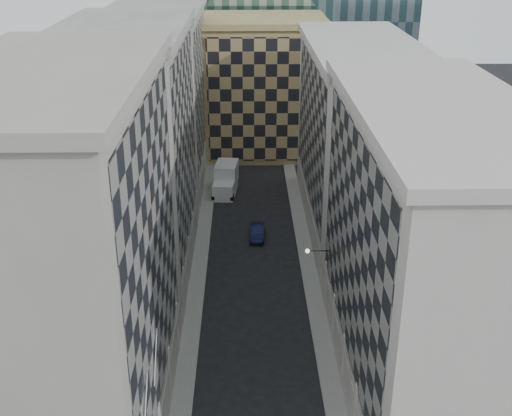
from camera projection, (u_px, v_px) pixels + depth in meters
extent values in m
cube|color=gray|center=(197.00, 280.00, 59.28)|extent=(1.50, 100.00, 0.15)
cube|color=gray|center=(311.00, 279.00, 59.47)|extent=(1.50, 100.00, 0.15)
cube|color=#9A968B|center=(70.00, 277.00, 37.18)|extent=(10.00, 22.00, 23.00)
cube|color=gray|center=(153.00, 253.00, 36.66)|extent=(0.25, 19.36, 18.00)
cube|color=#9A968B|center=(163.00, 410.00, 41.28)|extent=(0.45, 21.12, 3.20)
cube|color=#9A968B|center=(42.00, 73.00, 32.38)|extent=(10.80, 22.80, 0.70)
cylinder|color=#9A968B|center=(165.00, 375.00, 43.55)|extent=(0.90, 0.90, 4.40)
cylinder|color=#9A968B|center=(173.00, 328.00, 48.58)|extent=(0.90, 0.90, 4.40)
cube|color=gray|center=(131.00, 158.00, 57.50)|extent=(10.00, 22.00, 22.00)
cube|color=gray|center=(185.00, 142.00, 56.97)|extent=(0.25, 19.36, 17.00)
cube|color=gray|center=(189.00, 251.00, 61.39)|extent=(0.45, 21.12, 3.20)
cube|color=gray|center=(120.00, 28.00, 52.89)|extent=(10.80, 22.80, 0.70)
cylinder|color=gray|center=(179.00, 290.00, 53.60)|extent=(0.90, 0.90, 4.40)
cylinder|color=gray|center=(185.00, 259.00, 58.63)|extent=(0.90, 0.90, 4.40)
cylinder|color=gray|center=(189.00, 232.00, 63.66)|extent=(0.90, 0.90, 4.40)
cylinder|color=gray|center=(193.00, 210.00, 68.68)|extent=(0.90, 0.90, 4.40)
cube|color=#9A968B|center=(160.00, 102.00, 77.81)|extent=(10.00, 22.00, 21.00)
cube|color=gray|center=(200.00, 89.00, 77.28)|extent=(0.25, 19.36, 16.00)
cube|color=#9A968B|center=(202.00, 170.00, 81.50)|extent=(0.45, 21.12, 3.20)
cube|color=#9A968B|center=(154.00, 9.00, 73.41)|extent=(10.80, 22.80, 0.70)
cylinder|color=#9A968B|center=(197.00, 190.00, 73.71)|extent=(0.90, 0.90, 4.40)
cylinder|color=#9A968B|center=(200.00, 173.00, 78.74)|extent=(0.90, 0.90, 4.40)
cylinder|color=#9A968B|center=(202.00, 158.00, 83.76)|extent=(0.90, 0.90, 4.40)
cylinder|color=#9A968B|center=(204.00, 145.00, 88.79)|extent=(0.90, 0.90, 4.40)
cube|color=beige|center=(426.00, 263.00, 41.83)|extent=(10.00, 26.00, 20.00)
cube|color=gray|center=(353.00, 243.00, 41.14)|extent=(0.25, 22.88, 15.00)
cube|color=beige|center=(345.00, 368.00, 45.15)|extent=(0.45, 24.96, 3.20)
cube|color=beige|center=(445.00, 108.00, 37.64)|extent=(10.80, 26.80, 0.70)
cylinder|color=beige|center=(361.00, 413.00, 40.16)|extent=(0.90, 0.90, 4.40)
cylinder|color=beige|center=(348.00, 361.00, 44.91)|extent=(0.90, 0.90, 4.40)
cylinder|color=beige|center=(338.00, 319.00, 49.67)|extent=(0.90, 0.90, 4.40)
cylinder|color=beige|center=(330.00, 285.00, 54.42)|extent=(0.90, 0.90, 4.40)
cube|color=beige|center=(358.00, 142.00, 66.71)|extent=(10.00, 28.00, 19.00)
cube|color=gray|center=(311.00, 128.00, 66.02)|extent=(0.25, 24.64, 14.00)
cube|color=beige|center=(309.00, 211.00, 69.83)|extent=(0.45, 26.88, 3.20)
cube|color=beige|center=(364.00, 46.00, 62.72)|extent=(10.80, 28.80, 0.70)
cube|color=tan|center=(264.00, 88.00, 90.52)|extent=(16.00, 14.00, 18.00)
cube|color=tan|center=(265.00, 101.00, 84.03)|extent=(15.20, 0.25, 16.50)
cube|color=tan|center=(264.00, 20.00, 86.71)|extent=(16.80, 14.80, 0.80)
cube|color=#2D2923|center=(249.00, 36.00, 101.26)|extent=(6.00, 6.00, 28.00)
cylinder|color=gray|center=(146.00, 406.00, 32.29)|extent=(0.10, 2.33, 2.33)
cylinder|color=gray|center=(155.00, 357.00, 35.95)|extent=(0.10, 2.33, 2.33)
cylinder|color=black|center=(319.00, 251.00, 51.50)|extent=(1.80, 0.08, 0.08)
sphere|color=#FFE5B2|center=(307.00, 251.00, 51.48)|extent=(0.36, 0.36, 0.36)
cube|color=silver|center=(224.00, 191.00, 76.81)|extent=(2.71, 2.91, 2.00)
cube|color=silver|center=(227.00, 176.00, 79.15)|extent=(2.96, 4.25, 3.45)
cylinder|color=black|center=(214.00, 197.00, 76.28)|extent=(0.44, 1.03, 1.00)
cylinder|color=black|center=(232.00, 198.00, 76.11)|extent=(0.44, 1.03, 1.00)
cylinder|color=black|center=(219.00, 181.00, 80.95)|extent=(0.44, 1.03, 1.00)
cylinder|color=black|center=(237.00, 182.00, 80.77)|extent=(0.44, 1.03, 1.00)
imported|color=#10163B|center=(257.00, 232.00, 67.22)|extent=(1.64, 4.19, 1.36)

